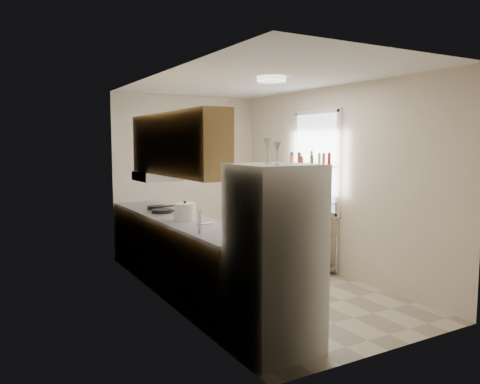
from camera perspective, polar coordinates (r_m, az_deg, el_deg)
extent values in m
cube|color=beige|center=(6.15, 2.09, -11.33)|extent=(2.50, 4.40, 0.01)
cube|color=white|center=(5.92, 2.19, 13.57)|extent=(2.50, 4.40, 0.01)
cube|color=beige|center=(7.84, -6.41, 2.13)|extent=(2.50, 0.01, 2.60)
cube|color=beige|center=(4.20, 18.28, -1.49)|extent=(2.50, 0.01, 2.60)
cube|color=beige|center=(5.34, -9.37, 0.28)|extent=(0.01, 4.40, 2.60)
cube|color=beige|center=(6.64, 11.38, 1.35)|extent=(0.01, 4.40, 2.60)
cube|color=#A68046|center=(6.01, -7.69, -7.48)|extent=(0.60, 3.48, 0.86)
cube|color=gray|center=(5.92, -7.61, -3.23)|extent=(0.63, 3.51, 0.04)
cube|color=#B7BABC|center=(4.89, -2.92, -5.21)|extent=(0.52, 0.44, 0.04)
cube|color=#B7BABC|center=(7.34, -9.69, -4.80)|extent=(0.01, 0.55, 0.72)
cube|color=#A68046|center=(5.48, -7.86, 5.79)|extent=(0.33, 2.20, 0.72)
cube|color=#B7BABC|center=(6.26, -10.08, 1.92)|extent=(0.50, 0.60, 0.12)
cube|color=white|center=(6.87, 9.31, 3.63)|extent=(0.06, 1.00, 1.46)
cube|color=silver|center=(6.91, 7.94, -8.52)|extent=(0.45, 0.90, 0.02)
cube|color=silver|center=(6.81, 7.99, -4.85)|extent=(0.45, 0.90, 0.02)
cube|color=silver|center=(6.74, 8.05, -1.09)|extent=(0.45, 0.90, 0.02)
cube|color=silver|center=(6.70, 8.11, 3.16)|extent=(0.45, 0.90, 0.02)
cylinder|color=silver|center=(6.30, 8.93, -3.66)|extent=(0.02, 0.02, 1.55)
cylinder|color=silver|center=(7.00, 4.44, -2.65)|extent=(0.02, 0.02, 1.55)
cylinder|color=silver|center=(6.57, 11.84, -3.32)|extent=(0.02, 0.02, 1.55)
cylinder|color=silver|center=(7.24, 7.23, -2.38)|extent=(0.02, 0.02, 1.55)
cylinder|color=white|center=(5.66, 3.85, 13.55)|extent=(0.34, 0.34, 0.05)
cube|color=white|center=(4.11, 4.20, -8.12)|extent=(0.68, 0.68, 1.65)
cylinder|color=white|center=(5.64, -6.73, -2.42)|extent=(0.26, 0.26, 0.21)
cylinder|color=black|center=(6.29, -9.48, -2.32)|extent=(0.34, 0.34, 0.05)
cylinder|color=black|center=(6.65, -10.20, -1.88)|extent=(0.29, 0.29, 0.05)
cube|color=tan|center=(6.75, 7.94, -0.85)|extent=(0.45, 0.51, 0.03)
cube|color=black|center=(7.00, 6.56, 0.31)|extent=(0.16, 0.22, 0.25)
cube|color=red|center=(6.87, 6.09, -3.99)|extent=(0.10, 0.13, 0.15)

